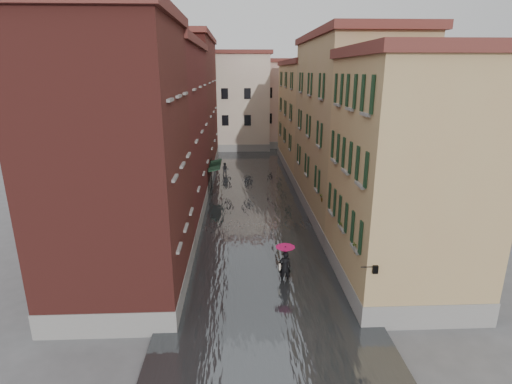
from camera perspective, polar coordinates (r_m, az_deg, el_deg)
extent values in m
plane|color=#58585B|center=(23.40, 0.84, -10.79)|extent=(120.00, 120.00, 0.00)
cube|color=#3F4246|center=(35.39, -0.38, -0.81)|extent=(10.00, 60.00, 0.20)
cube|color=maroon|center=(20.03, -19.17, 3.33)|extent=(6.00, 8.00, 13.00)
cube|color=#591D1C|center=(30.59, -13.45, 7.75)|extent=(6.00, 14.00, 12.50)
cube|color=maroon|center=(45.22, -10.03, 11.75)|extent=(6.00, 16.00, 14.00)
cube|color=tan|center=(21.06, 20.64, 1.71)|extent=(6.00, 8.00, 11.50)
cube|color=#A28462|center=(31.12, 13.02, 8.40)|extent=(6.00, 14.00, 13.00)
cube|color=tan|center=(45.73, 8.02, 10.32)|extent=(6.00, 16.00, 11.50)
cube|color=beige|center=(58.87, -4.32, 12.62)|extent=(12.00, 9.00, 13.00)
cube|color=tan|center=(61.31, 4.38, 12.32)|extent=(10.00, 9.00, 12.00)
cube|color=#163320|center=(36.54, -5.92, 3.65)|extent=(1.09, 3.27, 0.31)
cylinder|color=black|center=(35.28, -6.82, 1.21)|extent=(0.06, 0.06, 2.80)
cylinder|color=black|center=(38.43, -6.48, 2.53)|extent=(0.06, 0.06, 2.80)
cube|color=#163320|center=(37.82, -5.81, 4.11)|extent=(1.09, 2.76, 0.31)
cylinder|color=black|center=(36.79, -6.65, 1.88)|extent=(0.06, 0.06, 2.80)
cylinder|color=black|center=(39.45, -6.38, 2.92)|extent=(0.06, 0.06, 2.80)
cylinder|color=black|center=(17.44, 15.71, -10.27)|extent=(0.60, 0.05, 0.05)
cube|color=black|center=(17.58, 16.63, -10.49)|extent=(0.22, 0.22, 0.35)
cube|color=beige|center=(17.58, 16.63, -10.49)|extent=(0.14, 0.14, 0.24)
cube|color=#9A5C32|center=(18.89, 14.36, -7.81)|extent=(0.22, 0.85, 0.18)
imported|color=#265926|center=(18.72, 14.46, -6.64)|extent=(0.59, 0.51, 0.66)
cube|color=#9A5C32|center=(21.15, 12.42, -4.95)|extent=(0.22, 0.85, 0.18)
imported|color=#265926|center=(21.00, 12.49, -3.88)|extent=(0.59, 0.51, 0.66)
cube|color=#9A5C32|center=(25.65, 9.68, -0.87)|extent=(0.22, 0.85, 0.18)
imported|color=#265926|center=(25.53, 9.73, 0.03)|extent=(0.59, 0.51, 0.66)
imported|color=black|center=(21.62, 4.15, -10.64)|extent=(0.69, 0.48, 1.79)
cube|color=beige|center=(21.61, 3.39, -10.48)|extent=(0.08, 0.30, 0.38)
cylinder|color=black|center=(21.41, 4.18, -9.56)|extent=(0.02, 0.02, 1.00)
cone|color=#D70E5C|center=(21.17, 4.21, -8.18)|extent=(1.04, 1.04, 0.28)
imported|color=#232326|center=(42.79, -4.40, 3.19)|extent=(0.78, 0.63, 1.51)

